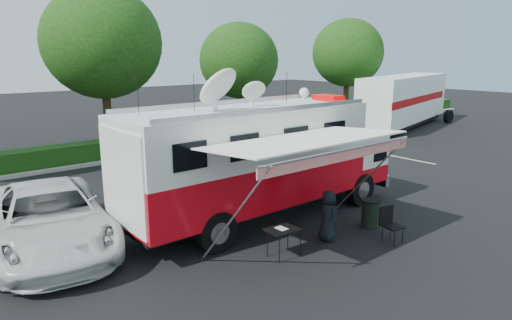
{
  "coord_description": "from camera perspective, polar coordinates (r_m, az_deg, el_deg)",
  "views": [
    {
      "loc": [
        -9.56,
        -10.94,
        5.38
      ],
      "look_at": [
        0.0,
        0.5,
        1.9
      ],
      "focal_mm": 32.0,
      "sensor_mm": 36.0,
      "label": 1
    }
  ],
  "objects": [
    {
      "name": "ground_plane",
      "position": [
        15.49,
        1.2,
        -7.18
      ],
      "size": [
        120.0,
        120.0,
        0.0
      ],
      "primitive_type": "plane",
      "color": "black",
      "rests_on": "ground"
    },
    {
      "name": "back_border",
      "position": [
        26.14,
        -16.06,
        11.82
      ],
      "size": [
        60.0,
        6.14,
        8.87
      ],
      "color": "#9E998E",
      "rests_on": "ground_plane"
    },
    {
      "name": "stall_lines",
      "position": [
        17.47,
        -6.55,
        -4.87
      ],
      "size": [
        24.12,
        5.5,
        0.01
      ],
      "color": "silver",
      "rests_on": "ground_plane"
    },
    {
      "name": "command_truck",
      "position": [
        14.85,
        0.98,
        0.2
      ],
      "size": [
        10.0,
        2.75,
        4.8
      ],
      "color": "black",
      "rests_on": "ground_plane"
    },
    {
      "name": "awning",
      "position": [
        12.01,
        6.68,
        2.08
      ],
      "size": [
        5.46,
        2.81,
        3.29
      ],
      "color": "white",
      "rests_on": "ground_plane"
    },
    {
      "name": "white_suv",
      "position": [
        14.38,
        -24.05,
        -10.04
      ],
      "size": [
        3.99,
        6.84,
        1.79
      ],
      "primitive_type": "imported",
      "rotation": [
        0.0,
        0.0,
        -0.17
      ],
      "color": "silver",
      "rests_on": "ground_plane"
    },
    {
      "name": "person",
      "position": [
        13.86,
        8.91,
        -9.87
      ],
      "size": [
        0.63,
        0.83,
        1.53
      ],
      "primitive_type": "imported",
      "rotation": [
        0.0,
        0.0,
        1.36
      ],
      "color": "black",
      "rests_on": "ground_plane"
    },
    {
      "name": "folding_table",
      "position": [
        12.44,
        3.51,
        -8.74
      ],
      "size": [
        0.99,
        0.74,
        0.8
      ],
      "color": "black",
      "rests_on": "ground_plane"
    },
    {
      "name": "folding_chair",
      "position": [
        13.92,
        16.35,
        -7.32
      ],
      "size": [
        0.6,
        0.63,
        1.08
      ],
      "color": "black",
      "rests_on": "ground_plane"
    },
    {
      "name": "trash_bin",
      "position": [
        15.0,
        14.12,
        -6.48
      ],
      "size": [
        0.6,
        0.6,
        0.89
      ],
      "color": "black",
      "rests_on": "ground_plane"
    },
    {
      "name": "semi_trailer",
      "position": [
        35.9,
        18.05,
        7.12
      ],
      "size": [
        12.62,
        5.51,
        3.81
      ],
      "color": "white",
      "rests_on": "ground_plane"
    }
  ]
}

